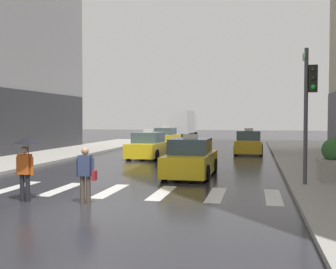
{
  "coord_description": "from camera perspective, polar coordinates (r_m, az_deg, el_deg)",
  "views": [
    {
      "loc": [
        4.82,
        -10.5,
        2.47
      ],
      "look_at": [
        0.96,
        8.0,
        1.75
      ],
      "focal_mm": 44.73,
      "sensor_mm": 36.0,
      "label": 1
    }
  ],
  "objects": [
    {
      "name": "crosswalk_markings",
      "position": [
        14.55,
        -7.82,
        -7.62
      ],
      "size": [
        11.3,
        2.8,
        0.01
      ],
      "color": "silver",
      "rests_on": "ground"
    },
    {
      "name": "taxi_fourth",
      "position": [
        38.9,
        -0.3,
        -0.4
      ],
      "size": [
        2.13,
        4.63,
        1.8
      ],
      "color": "yellow",
      "rests_on": "ground"
    },
    {
      "name": "pedestrian_with_handbag",
      "position": [
        12.34,
        -11.16,
        -5.03
      ],
      "size": [
        0.6,
        0.24,
        1.65
      ],
      "color": "#473D33",
      "rests_on": "ground"
    },
    {
      "name": "taxi_third",
      "position": [
        30.03,
        10.95,
        -1.2
      ],
      "size": [
        1.97,
        4.56,
        1.8
      ],
      "color": "gold",
      "rests_on": "ground"
    },
    {
      "name": "box_truck",
      "position": [
        47.68,
        2.07,
        1.43
      ],
      "size": [
        2.34,
        7.56,
        3.35
      ],
      "color": "#2D2D2D",
      "rests_on": "ground"
    },
    {
      "name": "traffic_light_pole",
      "position": [
        15.56,
        18.66,
        4.95
      ],
      "size": [
        0.44,
        0.84,
        4.8
      ],
      "color": "#47474C",
      "rests_on": "curb_right"
    },
    {
      "name": "taxi_second",
      "position": [
        26.22,
        -2.63,
        -1.65
      ],
      "size": [
        2.08,
        4.61,
        1.8
      ],
      "color": "yellow",
      "rests_on": "ground"
    },
    {
      "name": "ground_plane",
      "position": [
        11.82,
        -12.78,
        -9.96
      ],
      "size": [
        160.0,
        160.0,
        0.0
      ],
      "primitive_type": "plane",
      "color": "#26262B"
    },
    {
      "name": "pedestrian_with_umbrella",
      "position": [
        13.07,
        -18.68,
        -2.14
      ],
      "size": [
        0.96,
        0.96,
        1.94
      ],
      "color": "black",
      "rests_on": "ground"
    },
    {
      "name": "planter_near_corner",
      "position": [
        16.85,
        21.66,
        -3.43
      ],
      "size": [
        1.1,
        1.1,
        1.6
      ],
      "color": "#A8A399",
      "rests_on": "curb_right"
    },
    {
      "name": "taxi_lead",
      "position": [
        18.0,
        3.12,
        -3.4
      ],
      "size": [
        2.0,
        4.57,
        1.8
      ],
      "color": "yellow",
      "rests_on": "ground"
    }
  ]
}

